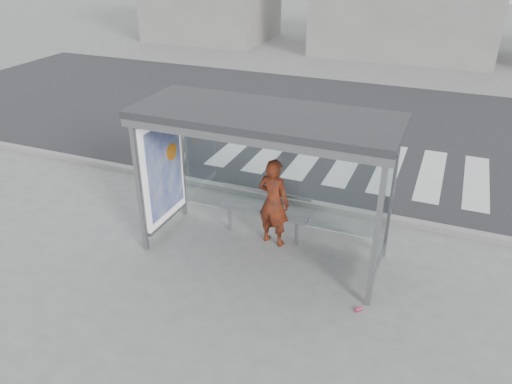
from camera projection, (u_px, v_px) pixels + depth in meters
ground at (263, 252)px, 8.94m from camera, size 80.00×80.00×0.00m
road at (350, 127)px, 14.68m from camera, size 30.00×10.00×0.01m
curb at (297, 201)px, 10.51m from camera, size 30.00×0.18×0.12m
crosswalk at (348, 162)px, 12.46m from camera, size 6.55×3.00×0.00m
bus_shelter at (245, 145)px, 8.19m from camera, size 4.25×1.65×2.62m
person at (274, 202)px, 8.86m from camera, size 0.67×0.50×1.67m
bench at (263, 212)px, 9.17m from camera, size 1.71×0.31×0.89m
soda_can at (358, 309)px, 7.54m from camera, size 0.12×0.12×0.06m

